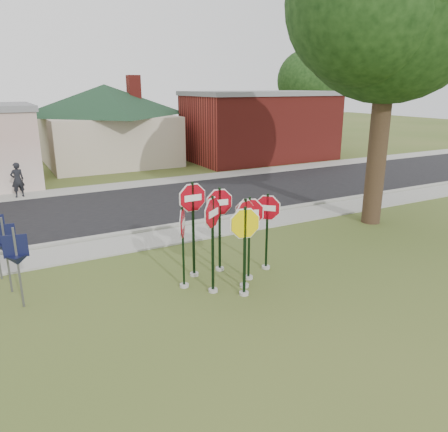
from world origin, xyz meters
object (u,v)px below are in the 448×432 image
pedestrian (17,180)px  stop_sign_yellow (245,240)px  stop_sign_center (245,232)px  oak_tree (393,0)px  stop_sign_left (213,231)px

pedestrian → stop_sign_yellow: bearing=93.6°
stop_sign_center → pedestrian: stop_sign_center is taller
oak_tree → stop_sign_left: bearing=-163.2°
oak_tree → pedestrian: bearing=137.9°
oak_tree → pedestrian: size_ratio=6.90×
oak_tree → pedestrian: oak_tree is taller
stop_sign_left → pedestrian: stop_sign_left is taller
stop_sign_center → stop_sign_left: stop_sign_left is taller
stop_sign_yellow → oak_tree: bearing=21.6°
oak_tree → stop_sign_yellow: bearing=-158.4°
stop_sign_left → stop_sign_yellow: bearing=-40.3°
stop_sign_center → stop_sign_left: bearing=171.0°
stop_sign_yellow → pedestrian: 14.25m
stop_sign_yellow → oak_tree: size_ratio=0.21×
oak_tree → pedestrian: 17.31m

